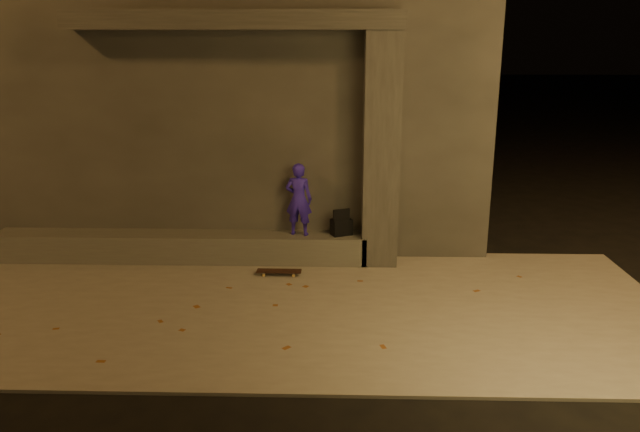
{
  "coord_description": "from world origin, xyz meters",
  "views": [
    {
      "loc": [
        1.02,
        -5.78,
        3.51
      ],
      "look_at": [
        0.81,
        2.0,
        1.3
      ],
      "focal_mm": 35.0,
      "sensor_mm": 36.0,
      "label": 1
    }
  ],
  "objects_px": {
    "skateboarder": "(299,199)",
    "backpack": "(341,226)",
    "column": "(381,152)",
    "skateboard": "(279,271)"
  },
  "relations": [
    {
      "from": "skateboarder",
      "to": "backpack",
      "type": "distance_m",
      "value": 0.8
    },
    {
      "from": "column",
      "to": "backpack",
      "type": "relative_size",
      "value": 8.09
    },
    {
      "from": "skateboarder",
      "to": "column",
      "type": "bearing_deg",
      "value": -169.98
    },
    {
      "from": "column",
      "to": "skateboard",
      "type": "height_order",
      "value": "column"
    },
    {
      "from": "skateboard",
      "to": "skateboarder",
      "type": "bearing_deg",
      "value": 68.34
    },
    {
      "from": "column",
      "to": "backpack",
      "type": "bearing_deg",
      "value": -180.0
    },
    {
      "from": "column",
      "to": "skateboard",
      "type": "xyz_separation_m",
      "value": [
        -1.55,
        -0.65,
        -1.74
      ]
    },
    {
      "from": "column",
      "to": "backpack",
      "type": "height_order",
      "value": "column"
    },
    {
      "from": "column",
      "to": "skateboarder",
      "type": "bearing_deg",
      "value": 180.0
    },
    {
      "from": "backpack",
      "to": "skateboard",
      "type": "bearing_deg",
      "value": -169.52
    }
  ]
}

